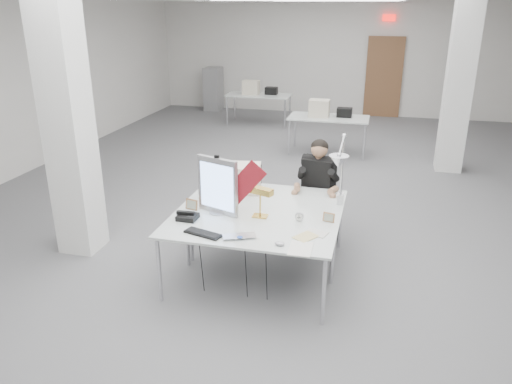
% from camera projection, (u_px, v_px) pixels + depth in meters
% --- Properties ---
extents(room_shell, '(10.04, 14.04, 3.24)m').
position_uv_depth(room_shell, '(298.00, 94.00, 7.15)').
color(room_shell, '#59585B').
rests_on(room_shell, ground).
extents(desk_main, '(1.80, 0.90, 0.02)m').
position_uv_depth(desk_main, '(248.00, 229.00, 5.12)').
color(desk_main, silver).
rests_on(desk_main, room_shell).
extents(desk_second, '(1.80, 0.90, 0.02)m').
position_uv_depth(desk_second, '(268.00, 198.00, 5.93)').
color(desk_second, silver).
rests_on(desk_second, room_shell).
extents(bg_desk_a, '(1.60, 0.80, 0.02)m').
position_uv_depth(bg_desk_a, '(329.00, 118.00, 10.05)').
color(bg_desk_a, silver).
rests_on(bg_desk_a, room_shell).
extents(bg_desk_b, '(1.60, 0.80, 0.02)m').
position_uv_depth(bg_desk_b, '(259.00, 95.00, 12.50)').
color(bg_desk_b, silver).
rests_on(bg_desk_b, room_shell).
extents(filing_cabinet, '(0.45, 0.55, 1.20)m').
position_uv_depth(filing_cabinet, '(213.00, 89.00, 14.26)').
color(filing_cabinet, gray).
rests_on(filing_cabinet, room_shell).
extents(office_chair, '(0.55, 0.55, 0.95)m').
position_uv_depth(office_chair, '(317.00, 203.00, 6.48)').
color(office_chair, black).
rests_on(office_chair, room_shell).
extents(seated_person, '(0.60, 0.70, 0.92)m').
position_uv_depth(seated_person, '(318.00, 174.00, 6.28)').
color(seated_person, black).
rests_on(seated_person, office_chair).
extents(monitor, '(0.49, 0.22, 0.63)m').
position_uv_depth(monitor, '(218.00, 186.00, 5.37)').
color(monitor, '#A3A2A7').
rests_on(monitor, desk_main).
extents(pennant, '(0.50, 0.02, 0.54)m').
position_uv_depth(pennant, '(244.00, 184.00, 5.25)').
color(pennant, maroon).
rests_on(pennant, monitor).
extents(keyboard, '(0.42, 0.24, 0.02)m').
position_uv_depth(keyboard, '(203.00, 234.00, 4.97)').
color(keyboard, black).
rests_on(keyboard, desk_main).
extents(laptop, '(0.39, 0.32, 0.03)m').
position_uv_depth(laptop, '(240.00, 239.00, 4.85)').
color(laptop, silver).
rests_on(laptop, desk_main).
extents(mouse, '(0.11, 0.09, 0.04)m').
position_uv_depth(mouse, '(280.00, 244.00, 4.74)').
color(mouse, '#A4A4A8').
rests_on(mouse, desk_main).
extents(bankers_lamp, '(0.33, 0.22, 0.35)m').
position_uv_depth(bankers_lamp, '(260.00, 202.00, 5.32)').
color(bankers_lamp, gold).
rests_on(bankers_lamp, desk_main).
extents(desk_phone, '(0.21, 0.19, 0.05)m').
position_uv_depth(desk_phone, '(188.00, 217.00, 5.31)').
color(desk_phone, black).
rests_on(desk_phone, desk_main).
extents(picture_frame_left, '(0.16, 0.07, 0.12)m').
position_uv_depth(picture_frame_left, '(192.00, 204.00, 5.55)').
color(picture_frame_left, '#A67047').
rests_on(picture_frame_left, desk_main).
extents(picture_frame_right, '(0.13, 0.06, 0.10)m').
position_uv_depth(picture_frame_right, '(329.00, 217.00, 5.25)').
color(picture_frame_right, '#B77B4E').
rests_on(picture_frame_right, desk_main).
extents(desk_clock, '(0.09, 0.03, 0.09)m').
position_uv_depth(desk_clock, '(299.00, 216.00, 5.26)').
color(desk_clock, '#A4A3A8').
rests_on(desk_clock, desk_main).
extents(paper_stack_a, '(0.23, 0.32, 0.01)m').
position_uv_depth(paper_stack_a, '(301.00, 249.00, 4.68)').
color(paper_stack_a, white).
rests_on(paper_stack_a, desk_main).
extents(paper_stack_b, '(0.27, 0.28, 0.01)m').
position_uv_depth(paper_stack_b, '(306.00, 237.00, 4.91)').
color(paper_stack_b, '#D3C17E').
rests_on(paper_stack_b, desk_main).
extents(paper_stack_c, '(0.25, 0.21, 0.01)m').
position_uv_depth(paper_stack_c, '(316.00, 233.00, 4.99)').
color(paper_stack_c, silver).
rests_on(paper_stack_c, desk_main).
extents(beige_monitor, '(0.41, 0.39, 0.34)m').
position_uv_depth(beige_monitor, '(246.00, 178.00, 6.05)').
color(beige_monitor, beige).
rests_on(beige_monitor, desk_second).
extents(architect_lamp, '(0.39, 0.74, 0.90)m').
position_uv_depth(architect_lamp, '(340.00, 173.00, 5.35)').
color(architect_lamp, silver).
rests_on(architect_lamp, desk_second).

